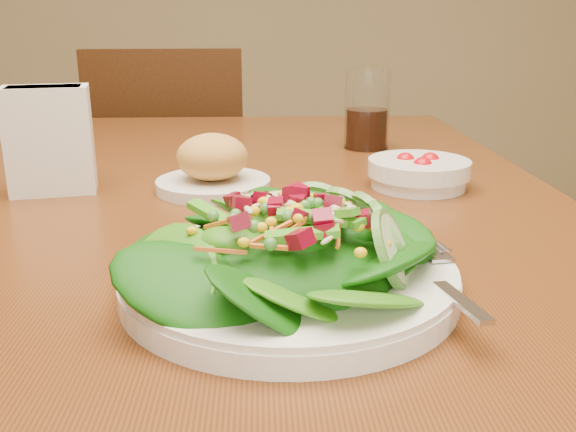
% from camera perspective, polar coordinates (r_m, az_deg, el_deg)
% --- Properties ---
extents(dining_table, '(0.90, 1.40, 0.75)m').
position_cam_1_polar(dining_table, '(0.88, -4.81, -4.86)').
color(dining_table, '#5C2F13').
rests_on(dining_table, ground_plane).
extents(chair_far, '(0.43, 0.44, 0.90)m').
position_cam_1_polar(chair_far, '(1.84, -10.10, 1.35)').
color(chair_far, black).
rests_on(chair_far, ground_plane).
extents(salad_plate, '(0.30, 0.29, 0.09)m').
position_cam_1_polar(salad_plate, '(0.56, 1.13, -3.70)').
color(salad_plate, silver).
rests_on(salad_plate, dining_table).
extents(bread_plate, '(0.16, 0.16, 0.08)m').
position_cam_1_polar(bread_plate, '(0.89, -6.71, 4.30)').
color(bread_plate, silver).
rests_on(bread_plate, dining_table).
extents(tomato_bowl, '(0.14, 0.14, 0.05)m').
position_cam_1_polar(tomato_bowl, '(0.92, 11.54, 3.81)').
color(tomato_bowl, silver).
rests_on(tomato_bowl, dining_table).
extents(drinking_glass, '(0.08, 0.08, 0.14)m').
position_cam_1_polar(drinking_glass, '(1.17, 7.04, 8.92)').
color(drinking_glass, silver).
rests_on(drinking_glass, dining_table).
extents(napkin_holder, '(0.12, 0.08, 0.14)m').
position_cam_1_polar(napkin_holder, '(0.92, -20.45, 6.57)').
color(napkin_holder, white).
rests_on(napkin_holder, dining_table).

